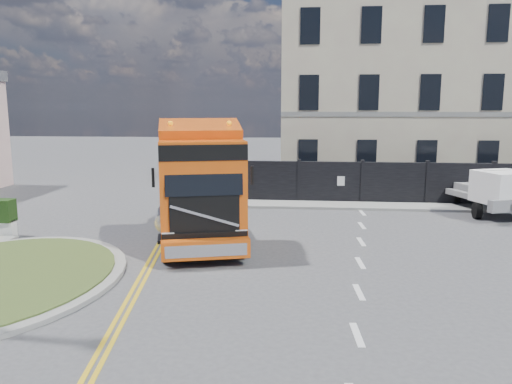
# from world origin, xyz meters

# --- Properties ---
(ground) EXTENTS (120.00, 120.00, 0.00)m
(ground) POSITION_xyz_m (0.00, 0.00, 0.00)
(ground) COLOR #424244
(ground) RESTS_ON ground
(hoarding_fence) EXTENTS (18.80, 0.25, 2.00)m
(hoarding_fence) POSITION_xyz_m (6.55, 9.00, 1.00)
(hoarding_fence) COLOR black
(hoarding_fence) RESTS_ON ground
(georgian_building) EXTENTS (12.30, 10.30, 12.80)m
(georgian_building) POSITION_xyz_m (6.00, 16.50, 5.77)
(georgian_building) COLOR beige
(georgian_building) RESTS_ON ground
(pavement_far) EXTENTS (20.00, 1.60, 0.12)m
(pavement_far) POSITION_xyz_m (6.00, 8.10, 0.06)
(pavement_far) COLOR gray
(pavement_far) RESTS_ON ground
(truck) EXTENTS (4.17, 7.18, 4.05)m
(truck) POSITION_xyz_m (-2.10, 0.92, 1.82)
(truck) COLOR black
(truck) RESTS_ON ground
(flatbed_pickup) EXTENTS (3.49, 5.24, 1.99)m
(flatbed_pickup) POSITION_xyz_m (9.35, 6.70, 1.07)
(flatbed_pickup) COLOR slate
(flatbed_pickup) RESTS_ON ground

